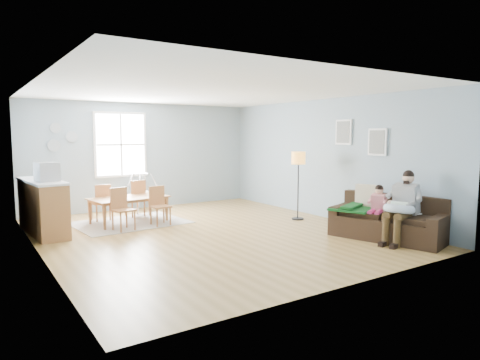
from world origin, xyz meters
TOP-DOWN VIEW (x-y plane):
  - room at (0.00, 0.00)m, footprint 8.40×9.40m
  - window at (-0.60, 3.46)m, footprint 1.32×0.08m
  - pictures at (2.97, -1.05)m, footprint 0.05×1.34m
  - wall_plates at (-2.00, 3.47)m, footprint 0.67×0.02m
  - sofa at (2.50, -2.18)m, footprint 1.35×2.12m
  - green_throw at (2.25, -1.58)m, footprint 1.11×1.01m
  - beige_pillow at (2.56, -1.63)m, footprint 0.23×0.47m
  - father at (2.46, -2.49)m, footprint 0.94×0.52m
  - nursing_pillow at (2.32, -2.53)m, footprint 0.66×0.65m
  - infant at (2.31, -2.50)m, footprint 0.23×0.35m
  - toddler at (2.38, -2.02)m, footprint 0.52×0.39m
  - floor_lamp at (2.31, 0.10)m, footprint 0.30×0.30m
  - storage_cube at (2.69, -2.40)m, footprint 0.54×0.51m
  - rug at (-0.98, 1.78)m, footprint 2.39×1.90m
  - dining_table at (-0.98, 1.78)m, footprint 1.70×1.11m
  - chair_sw at (-1.34, 1.19)m, footprint 0.45×0.45m
  - chair_se at (-0.52, 1.26)m, footprint 0.39×0.39m
  - chair_nw at (-1.43, 2.31)m, footprint 0.42×0.42m
  - chair_ne at (-0.61, 2.37)m, footprint 0.45×0.45m
  - counter at (-2.70, 1.71)m, footprint 0.70×1.90m
  - monitor at (-2.65, 1.36)m, footprint 0.42×0.41m
  - baby_swing at (-0.19, 3.10)m, footprint 1.11×1.13m

SIDE VIEW (x-z plane):
  - rug at x=-0.98m, z-range 0.00..0.01m
  - storage_cube at x=2.69m, z-range 0.00..0.51m
  - dining_table at x=-0.98m, z-range 0.00..0.56m
  - sofa at x=2.50m, z-range -0.12..0.68m
  - baby_swing at x=-0.19m, z-range -0.05..0.90m
  - chair_se at x=-0.52m, z-range 0.05..0.86m
  - chair_nw at x=-1.43m, z-range 0.05..0.87m
  - chair_sw at x=-1.34m, z-range 0.05..0.90m
  - chair_ne at x=-0.61m, z-range 0.05..0.91m
  - green_throw at x=2.25m, z-range 0.49..0.53m
  - counter at x=-2.70m, z-range 0.01..1.05m
  - nursing_pillow at x=2.32m, z-range 0.51..0.73m
  - toddler at x=2.38m, z-range 0.28..1.05m
  - father at x=2.46m, z-range 0.04..1.31m
  - infant at x=2.31m, z-range 0.63..0.76m
  - beige_pillow at x=2.56m, z-range 0.49..0.94m
  - monitor at x=-2.65m, z-range 1.04..1.39m
  - floor_lamp at x=2.31m, z-range 0.50..2.01m
  - window at x=-0.60m, z-range 0.84..2.46m
  - wall_plates at x=-2.00m, z-range 1.50..2.16m
  - pictures at x=2.97m, z-range 1.48..2.22m
  - room at x=0.00m, z-range 0.47..4.37m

